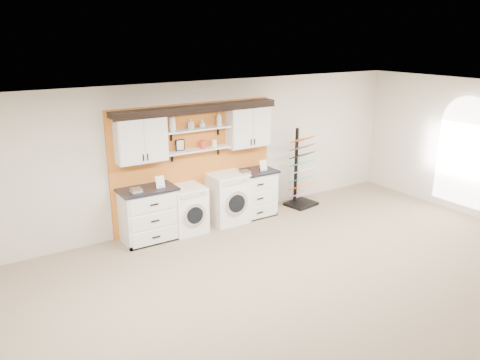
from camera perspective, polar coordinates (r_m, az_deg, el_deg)
floor at (r=6.68m, az=11.16°, el=-16.00°), size 10.00×10.00×0.00m
ceiling at (r=5.66m, az=12.81°, el=8.44°), size 10.00×10.00×0.00m
wall_back at (r=9.16m, az=-5.68°, el=3.15°), size 10.00×0.00×10.00m
accent_panel at (r=9.18m, az=-5.55°, el=1.89°), size 3.40×0.07×2.40m
upper_cabinet_left at (r=8.43m, az=-12.02°, el=4.95°), size 0.90×0.35×0.84m
upper_cabinet_right at (r=9.43m, az=0.97°, el=6.64°), size 0.90×0.35×0.84m
shelf_lower at (r=8.96m, az=-5.13°, el=3.69°), size 1.32×0.28×0.03m
shelf_upper at (r=8.87m, az=-5.19°, el=6.20°), size 1.32×0.28×0.03m
crown_molding at (r=8.81m, az=-5.30°, el=8.75°), size 3.30×0.41×0.13m
window_arched at (r=10.69m, az=25.57°, el=3.49°), size 0.06×1.10×2.25m
picture_frame at (r=8.82m, az=-7.31°, el=4.24°), size 0.18×0.02×0.22m
canister_red at (r=8.98m, az=-4.57°, el=4.36°), size 0.11×0.11×0.16m
canister_cream at (r=9.10m, az=-3.18°, el=4.50°), size 0.10×0.10×0.14m
base_cabinet_left at (r=8.69m, az=-11.09°, el=-4.14°), size 1.02×0.66×1.00m
base_cabinet_right at (r=9.67m, az=1.42°, el=-1.65°), size 0.99×0.66×0.97m
washer at (r=8.98m, az=-6.52°, el=-3.53°), size 0.64×0.71×0.90m
dryer at (r=9.37m, az=-1.51°, el=-2.18°), size 0.72×0.71×1.00m
sample_rack at (r=10.34m, az=7.44°, el=-0.21°), size 0.70×0.62×1.71m
soap_bottle_a at (r=8.62m, az=-8.27°, el=7.02°), size 0.18×0.18×0.34m
soap_bottle_b at (r=8.79m, az=-5.98°, el=6.80°), size 0.12×0.12×0.19m
soap_bottle_c at (r=8.90m, az=-4.63°, el=6.85°), size 0.14×0.14×0.15m
soap_bottle_d at (r=9.06m, az=-2.58°, el=7.49°), size 0.15×0.15×0.28m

